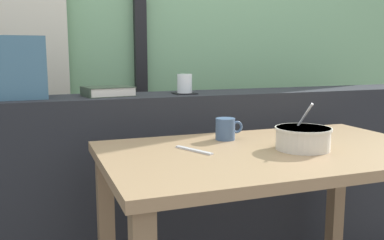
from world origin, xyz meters
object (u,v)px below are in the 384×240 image
at_px(closed_book, 108,91).
at_px(soup_bowl, 303,139).
at_px(fork_utensil, 194,150).
at_px(coaster_square, 185,93).
at_px(juice_glass, 185,84).
at_px(breakfast_table, 271,179).
at_px(throw_pillow, 5,68).
at_px(ceramic_mug, 226,129).

height_order(closed_book, soup_bowl, closed_book).
xyz_separation_m(soup_bowl, fork_utensil, (-0.37, 0.11, -0.04)).
bearing_deg(coaster_square, closed_book, 175.48).
distance_m(coaster_square, juice_glass, 0.04).
relative_size(breakfast_table, juice_glass, 13.32).
bearing_deg(coaster_square, throw_pillow, 178.27).
height_order(juice_glass, ceramic_mug, juice_glass).
distance_m(breakfast_table, coaster_square, 0.67).
xyz_separation_m(coaster_square, ceramic_mug, (0.03, -0.40, -0.11)).
xyz_separation_m(closed_book, ceramic_mug, (0.39, -0.43, -0.12)).
relative_size(throw_pillow, fork_utensil, 1.88).
height_order(soup_bowl, ceramic_mug, soup_bowl).
distance_m(coaster_square, closed_book, 0.36).
bearing_deg(juice_glass, throw_pillow, 178.27).
relative_size(coaster_square, closed_book, 0.43).
bearing_deg(juice_glass, ceramic_mug, -85.71).
xyz_separation_m(breakfast_table, throw_pillow, (-0.89, 0.63, 0.38)).
bearing_deg(breakfast_table, soup_bowl, -25.19).
bearing_deg(throw_pillow, coaster_square, -1.73).
relative_size(breakfast_table, ceramic_mug, 10.53).
xyz_separation_m(fork_utensil, ceramic_mug, (0.19, 0.14, 0.04)).
relative_size(juice_glass, throw_pillow, 0.28).
height_order(coaster_square, juice_glass, juice_glass).
xyz_separation_m(breakfast_table, closed_book, (-0.47, 0.63, 0.28)).
height_order(coaster_square, throw_pillow, throw_pillow).
distance_m(juice_glass, throw_pillow, 0.78).
relative_size(coaster_square, ceramic_mug, 0.88).
bearing_deg(closed_book, ceramic_mug, -48.06).
height_order(juice_glass, closed_book, juice_glass).
distance_m(juice_glass, soup_bowl, 0.70).
distance_m(fork_utensil, ceramic_mug, 0.24).
bearing_deg(soup_bowl, juice_glass, 107.98).
distance_m(soup_bowl, ceramic_mug, 0.31).
xyz_separation_m(juice_glass, closed_book, (-0.36, 0.03, -0.02)).
bearing_deg(soup_bowl, closed_book, 129.83).
xyz_separation_m(breakfast_table, soup_bowl, (0.10, -0.05, 0.15)).
relative_size(closed_book, ceramic_mug, 2.07).
bearing_deg(fork_utensil, throw_pillow, 113.36).
bearing_deg(breakfast_table, ceramic_mug, 112.34).
xyz_separation_m(closed_book, throw_pillow, (-0.42, -0.00, 0.11)).
bearing_deg(coaster_square, juice_glass, 0.00).
height_order(breakfast_table, soup_bowl, soup_bowl).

